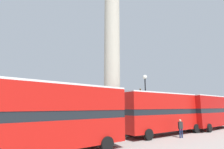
% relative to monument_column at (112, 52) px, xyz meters
% --- Properties ---
extents(ground_plane, '(200.00, 200.00, 0.00)m').
position_rel_monument_column_xyz_m(ground_plane, '(0.00, 0.00, -9.64)').
color(ground_plane, gray).
extents(monument_column, '(4.61, 4.61, 23.69)m').
position_rel_monument_column_xyz_m(monument_column, '(0.00, 0.00, 0.00)').
color(monument_column, '#ADA593').
rests_on(monument_column, ground_plane).
extents(bus_a, '(11.48, 3.04, 4.43)m').
position_rel_monument_column_xyz_m(bus_a, '(-9.50, -5.29, -7.20)').
color(bus_a, '#B7140F').
rests_on(bus_a, ground_plane).
extents(bus_b, '(10.03, 2.87, 4.45)m').
position_rel_monument_column_xyz_m(bus_b, '(13.02, -5.31, -7.19)').
color(bus_b, '#A80F0C').
rests_on(bus_b, ground_plane).
extents(bus_c, '(11.30, 3.25, 4.46)m').
position_rel_monument_column_xyz_m(bus_c, '(3.91, -4.47, -7.18)').
color(bus_c, '#B7140F').
rests_on(bus_c, ground_plane).
extents(equestrian_statue, '(2.91, 2.04, 6.35)m').
position_rel_monument_column_xyz_m(equestrian_statue, '(11.13, 5.73, -7.68)').
color(equestrian_statue, '#ADA593').
rests_on(equestrian_statue, ground_plane).
extents(street_lamp, '(0.50, 0.50, 6.80)m').
position_rel_monument_column_xyz_m(street_lamp, '(3.23, -2.39, -5.40)').
color(street_lamp, black).
rests_on(street_lamp, ground_plane).
extents(pedestrian_near_lamp, '(0.49, 0.30, 1.75)m').
position_rel_monument_column_xyz_m(pedestrian_near_lamp, '(3.41, -6.58, -8.65)').
color(pedestrian_near_lamp, '#192347').
rests_on(pedestrian_near_lamp, ground_plane).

